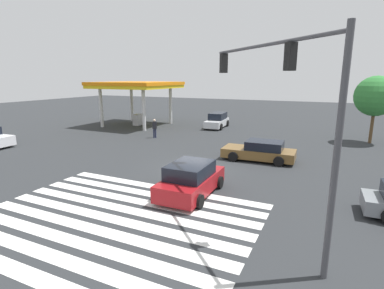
{
  "coord_description": "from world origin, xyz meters",
  "views": [
    {
      "loc": [
        7.54,
        -16.07,
        5.52
      ],
      "look_at": [
        0.0,
        0.0,
        1.54
      ],
      "focal_mm": 28.0,
      "sensor_mm": 36.0,
      "label": 1
    }
  ],
  "objects_px": {
    "tree_corner_a": "(376,96)",
    "car_0": "(191,180)",
    "traffic_signal_mast": "(288,96)",
    "pedestrian": "(155,127)",
    "car_2": "(260,151)",
    "car_1": "(217,121)"
  },
  "relations": [
    {
      "from": "car_2",
      "to": "car_1",
      "type": "bearing_deg",
      "value": -59.06
    },
    {
      "from": "pedestrian",
      "to": "car_1",
      "type": "bearing_deg",
      "value": 113.66
    },
    {
      "from": "traffic_signal_mast",
      "to": "car_2",
      "type": "distance_m",
      "value": 11.26
    },
    {
      "from": "traffic_signal_mast",
      "to": "pedestrian",
      "type": "bearing_deg",
      "value": -0.09
    },
    {
      "from": "car_0",
      "to": "car_1",
      "type": "height_order",
      "value": "car_1"
    },
    {
      "from": "pedestrian",
      "to": "car_2",
      "type": "bearing_deg",
      "value": 26.55
    },
    {
      "from": "car_1",
      "to": "pedestrian",
      "type": "xyz_separation_m",
      "value": [
        -3.19,
        -8.09,
        0.2
      ]
    },
    {
      "from": "car_1",
      "to": "pedestrian",
      "type": "distance_m",
      "value": 8.7
    },
    {
      "from": "car_1",
      "to": "pedestrian",
      "type": "relative_size",
      "value": 2.6
    },
    {
      "from": "car_0",
      "to": "tree_corner_a",
      "type": "bearing_deg",
      "value": -28.54
    },
    {
      "from": "tree_corner_a",
      "to": "car_0",
      "type": "bearing_deg",
      "value": -117.77
    },
    {
      "from": "car_2",
      "to": "pedestrian",
      "type": "bearing_deg",
      "value": -20.26
    },
    {
      "from": "car_0",
      "to": "car_1",
      "type": "distance_m",
      "value": 20.06
    },
    {
      "from": "traffic_signal_mast",
      "to": "car_1",
      "type": "relative_size",
      "value": 1.49
    },
    {
      "from": "tree_corner_a",
      "to": "car_2",
      "type": "bearing_deg",
      "value": -127.49
    },
    {
      "from": "car_0",
      "to": "tree_corner_a",
      "type": "distance_m",
      "value": 19.62
    },
    {
      "from": "car_1",
      "to": "car_2",
      "type": "relative_size",
      "value": 0.95
    },
    {
      "from": "car_0",
      "to": "pedestrian",
      "type": "distance_m",
      "value": 14.3
    },
    {
      "from": "traffic_signal_mast",
      "to": "car_2",
      "type": "xyz_separation_m",
      "value": [
        -2.88,
        9.99,
        -4.31
      ]
    },
    {
      "from": "pedestrian",
      "to": "tree_corner_a",
      "type": "relative_size",
      "value": 0.31
    },
    {
      "from": "car_2",
      "to": "tree_corner_a",
      "type": "bearing_deg",
      "value": -129.13
    },
    {
      "from": "car_2",
      "to": "traffic_signal_mast",
      "type": "bearing_deg",
      "value": 104.46
    }
  ]
}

